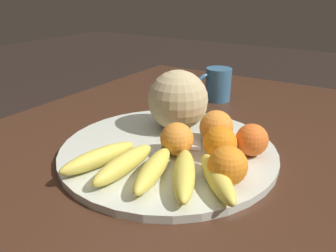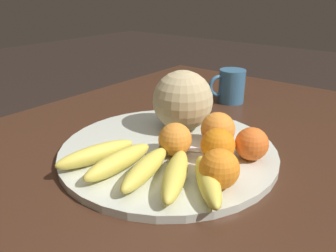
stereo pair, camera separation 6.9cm
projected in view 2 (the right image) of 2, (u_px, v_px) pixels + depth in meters
The scene contains 11 objects.
kitchen_table at pixel (172, 204), 0.68m from camera, with size 1.57×1.11×0.74m.
fruit_bowl at pixel (168, 150), 0.72m from camera, with size 0.47×0.47×0.02m.
melon at pixel (183, 101), 0.78m from camera, with size 0.14×0.14×0.14m.
banana_bunch at pixel (147, 167), 0.60m from camera, with size 0.21×0.33×0.04m.
orange_front_left at pixel (218, 145), 0.65m from camera, with size 0.07×0.07×0.07m.
orange_front_right at pixel (219, 169), 0.56m from camera, with size 0.07×0.07×0.07m.
orange_mid_center at pixel (218, 129), 0.71m from camera, with size 0.07×0.07×0.07m.
orange_back_left at pixel (175, 139), 0.67m from camera, with size 0.07×0.07×0.07m.
orange_back_right at pixel (252, 144), 0.65m from camera, with size 0.07×0.07×0.07m.
produce_tag at pixel (196, 143), 0.73m from camera, with size 0.09×0.06×0.00m.
ceramic_mug at pixel (231, 86), 1.02m from camera, with size 0.11×0.09×0.10m.
Camera 2 is at (0.45, 0.34, 1.08)m, focal length 35.00 mm.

